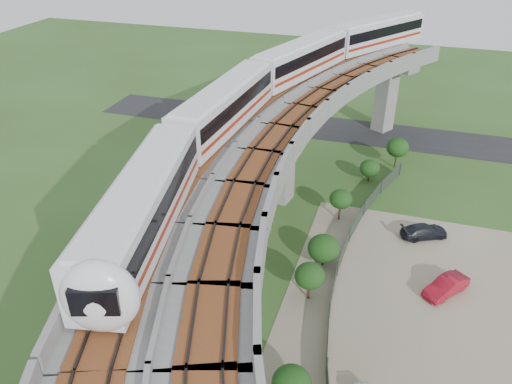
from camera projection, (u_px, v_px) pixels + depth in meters
The scene contains 14 objects.
ground at pixel (239, 257), 42.89m from camera, with size 160.00×160.00×0.00m, color #364F1F.
dirt_lot at pixel (405, 307), 37.61m from camera, with size 18.00×26.00×0.04m, color gray.
asphalt_road at pixel (312, 126), 67.54m from camera, with size 60.00×8.00×0.03m, color #232326.
viaduct at pixel (285, 170), 37.30m from camera, with size 19.58×73.98×11.40m.
metro_train at pixel (285, 84), 44.45m from camera, with size 16.14×60.45×3.64m.
fence at pixel (353, 272), 39.98m from camera, with size 3.87×38.73×1.50m.
tree_0 at pixel (398, 148), 55.93m from camera, with size 2.52×2.52×3.59m.
tree_1 at pixel (370, 168), 53.66m from camera, with size 2.18×2.18×2.49m.
tree_2 at pixel (341, 199), 46.75m from camera, with size 2.14×2.14×3.21m.
tree_3 at pixel (324, 248), 41.04m from camera, with size 2.67×2.67×2.90m.
tree_4 at pixel (310, 276), 37.32m from camera, with size 2.31×2.31×3.21m.
tree_5 at pixel (291, 383), 29.75m from camera, with size 2.40×2.40×2.66m.
car_red at pixel (446, 286), 38.59m from camera, with size 1.44×4.12×1.36m, color maroon.
car_dark at pixel (424, 231), 45.08m from camera, with size 1.73×4.26×1.24m, color black.
Camera 1 is at (11.66, -32.10, 26.58)m, focal length 35.00 mm.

